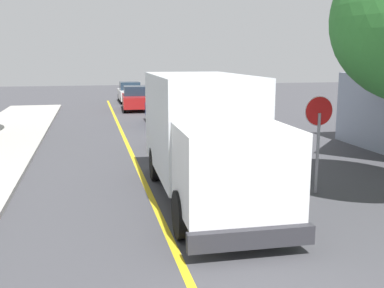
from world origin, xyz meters
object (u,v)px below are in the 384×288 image
object	(u,v)px
parked_car_furthest	(130,93)
stop_sign	(318,126)
parked_car_mid	(166,110)
parked_car_near	(181,132)
box_truck	(204,132)
parked_car_far	(136,99)

from	to	relation	value
parked_car_furthest	stop_sign	size ratio (longest dim) A/B	1.66
parked_car_mid	stop_sign	bearing A→B (deg)	-82.00
parked_car_near	parked_car_furthest	size ratio (longest dim) A/B	1.00
parked_car_near	stop_sign	distance (m)	6.79
parked_car_near	parked_car_mid	bearing A→B (deg)	85.18
box_truck	stop_sign	distance (m)	3.09
parked_car_far	stop_sign	world-z (taller)	stop_sign
stop_sign	parked_car_mid	bearing A→B (deg)	98.00
box_truck	parked_car_near	distance (m)	6.05
box_truck	parked_car_far	distance (m)	20.65
parked_car_far	parked_car_furthest	distance (m)	5.69
box_truck	parked_car_mid	xyz separation A→B (m)	(1.18, 13.16, -0.97)
parked_car_far	stop_sign	bearing A→B (deg)	-82.40
box_truck	parked_car_near	xyz separation A→B (m)	(0.57, 5.94, -0.97)
box_truck	parked_car_furthest	size ratio (longest dim) A/B	1.64
box_truck	parked_car_furthest	xyz separation A→B (m)	(0.39, 26.31, -0.97)
parked_car_near	parked_car_far	world-z (taller)	same
parked_car_mid	parked_car_furthest	size ratio (longest dim) A/B	1.00
parked_car_mid	parked_car_near	bearing A→B (deg)	-94.82
parked_car_mid	parked_car_furthest	bearing A→B (deg)	93.44
parked_car_near	parked_car_mid	xyz separation A→B (m)	(0.61, 7.22, 0.00)
parked_car_near	parked_car_far	bearing A→B (deg)	91.13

